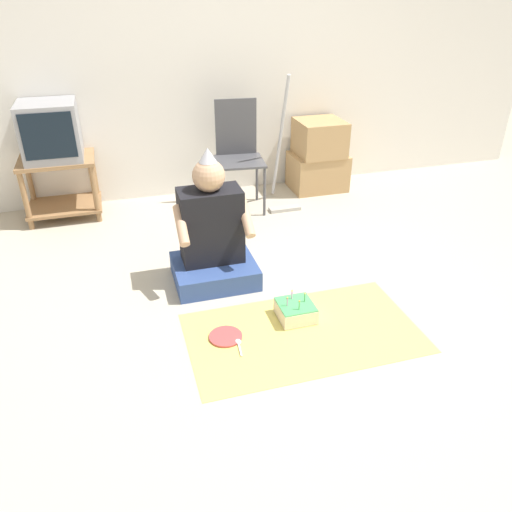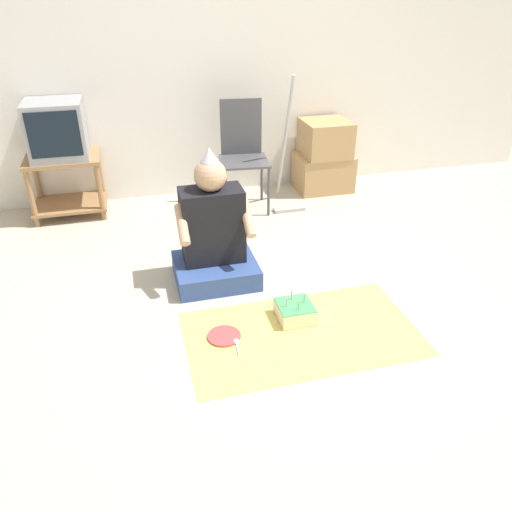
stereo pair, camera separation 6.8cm
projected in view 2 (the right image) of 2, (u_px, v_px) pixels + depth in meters
The scene contains 12 objects.
ground_plane at pixel (311, 319), 3.03m from camera, with size 16.00×16.00×0.00m, color #BCB29E.
wall_back at pixel (227, 49), 4.32m from camera, with size 6.40×0.06×2.55m.
tv_stand at pixel (67, 180), 4.24m from camera, with size 0.60×0.46×0.51m.
tv at pixel (57, 129), 4.02m from camera, with size 0.44×0.45×0.45m.
folding_chair at pixel (243, 149), 4.30m from camera, with size 0.45×0.43×0.93m.
cardboard_box_stack at pixel (324, 157), 4.74m from camera, with size 0.52×0.43×0.66m.
dust_mop at pixel (287, 171), 4.36m from camera, with size 0.28×0.40×1.16m.
person_seated at pixel (214, 237), 3.30m from camera, with size 0.54×0.47×0.91m.
party_cloth at pixel (302, 333), 2.90m from camera, with size 1.34×0.76×0.01m.
birthday_cake at pixel (295, 311), 3.00m from camera, with size 0.21×0.21×0.16m.
paper_plate at pixel (224, 336), 2.87m from camera, with size 0.19×0.19×0.01m.
plastic_spoon_near at pixel (237, 343), 2.81m from camera, with size 0.04×0.15×0.01m.
Camera 2 is at (-0.96, -2.29, 1.81)m, focal length 35.00 mm.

